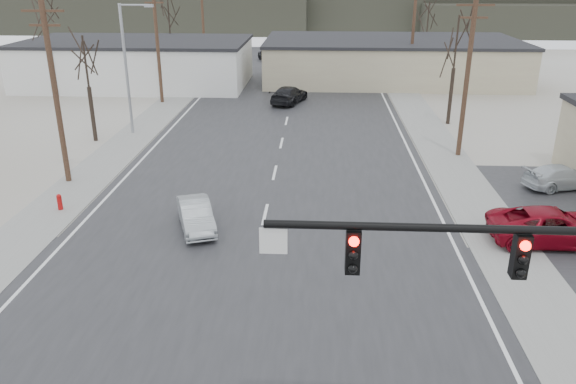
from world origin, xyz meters
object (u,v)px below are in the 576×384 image
traffic_signal_mast (566,295)px  car_far_b (267,55)px  car_parked_silver (562,177)px  sedan_crossing (196,215)px  car_far_a (289,95)px  fire_hydrant (60,202)px  car_parked_red (553,227)px

traffic_signal_mast → car_far_b: (-12.24, 62.90, -3.98)m
car_parked_silver → traffic_signal_mast: bearing=140.2°
sedan_crossing → car_far_b: size_ratio=1.03×
sedan_crossing → car_far_a: (2.87, 25.99, 0.10)m
sedan_crossing → car_far_a: size_ratio=0.77×
fire_hydrant → sedan_crossing: (7.18, -1.71, 0.24)m
car_far_b → car_parked_silver: (20.13, -44.21, -0.04)m
fire_hydrant → car_parked_silver: (25.98, 4.48, 0.20)m
sedan_crossing → car_far_a: car_far_a is taller
traffic_signal_mast → car_far_a: size_ratio=1.75×
car_far_b → sedan_crossing: bearing=-112.4°
car_parked_silver → car_far_a: bearing=21.9°
traffic_signal_mast → fire_hydrant: traffic_signal_mast is taller
traffic_signal_mast → car_parked_red: traffic_signal_mast is taller
car_far_a → car_parked_red: bearing=133.7°
car_far_a → car_far_b: size_ratio=1.34×
sedan_crossing → car_far_b: (-1.33, 50.41, 0.00)m
car_far_b → car_parked_silver: car_far_b is taller
car_parked_silver → fire_hydrant: bearing=82.8°
car_parked_red → car_parked_silver: bearing=-24.5°
car_parked_red → sedan_crossing: bearing=87.5°
car_far_b → car_parked_red: 53.76m
car_far_a → traffic_signal_mast: bearing=119.5°
car_parked_red → fire_hydrant: bearing=83.9°
car_far_b → car_parked_red: car_parked_red is taller
fire_hydrant → traffic_signal_mast: bearing=-38.1°
fire_hydrant → sedan_crossing: bearing=-13.4°
car_far_a → car_parked_red: (12.91, -26.56, 0.00)m
sedan_crossing → car_parked_silver: bearing=-1.3°
traffic_signal_mast → car_far_b: 64.20m
fire_hydrant → sedan_crossing: sedan_crossing is taller
fire_hydrant → car_far_b: 49.05m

